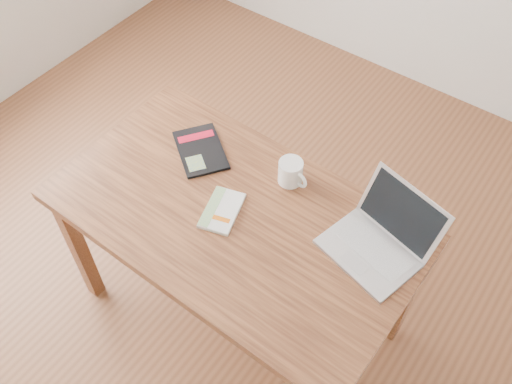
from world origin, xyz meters
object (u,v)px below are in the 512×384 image
Objects in this scene: laptop at (380,239)px; desk at (236,228)px; coffee_mug at (291,172)px; black_guidebook at (201,150)px; white_guidebook at (222,210)px.

desk is at bearing -145.69° from laptop.
desk is 10.24× the size of coffee_mug.
black_guidebook reaches higher than desk.
desk is 4.41× the size of black_guidebook.
black_guidebook is 0.81× the size of laptop.
white_guidebook is at bearing -152.78° from desk.
laptop is (0.52, 0.20, 0.04)m from white_guidebook.
black_guidebook is (-0.25, 0.18, -0.00)m from white_guidebook.
black_guidebook is at bearing -153.75° from coffee_mug.
coffee_mug is (0.37, 0.08, 0.04)m from black_guidebook.
white_guidebook is at bearing -100.21° from coffee_mug.
desk is at bearing -93.45° from coffee_mug.
white_guidebook is 0.56m from laptop.
black_guidebook is (-0.29, 0.16, 0.10)m from desk.
laptop is 0.41m from coffee_mug.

